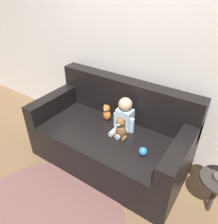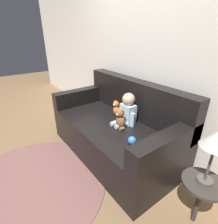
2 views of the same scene
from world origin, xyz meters
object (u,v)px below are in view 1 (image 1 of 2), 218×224
at_px(plush_toy_side, 107,113).
at_px(toy_ball, 143,151).
at_px(person_baby, 124,116).
at_px(teddy_bear_brown, 121,128).
at_px(couch, 112,137).

distance_m(plush_toy_side, toy_ball, 0.71).
height_order(person_baby, toy_ball, person_baby).
height_order(teddy_bear_brown, plush_toy_side, teddy_bear_brown).
height_order(teddy_bear_brown, toy_ball, teddy_bear_brown).
distance_m(couch, toy_ball, 0.56).
xyz_separation_m(person_baby, plush_toy_side, (-0.26, 0.04, -0.07)).
bearing_deg(toy_ball, plush_toy_side, 154.87).
bearing_deg(couch, plush_toy_side, 143.78).
bearing_deg(plush_toy_side, teddy_bear_brown, -31.16).
bearing_deg(teddy_bear_brown, plush_toy_side, 148.84).
xyz_separation_m(couch, person_baby, (0.11, 0.07, 0.31)).
bearing_deg(teddy_bear_brown, couch, 153.77).
xyz_separation_m(person_baby, teddy_bear_brown, (0.05, -0.15, -0.06)).
distance_m(teddy_bear_brown, toy_ball, 0.35).
bearing_deg(plush_toy_side, couch, -36.22).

